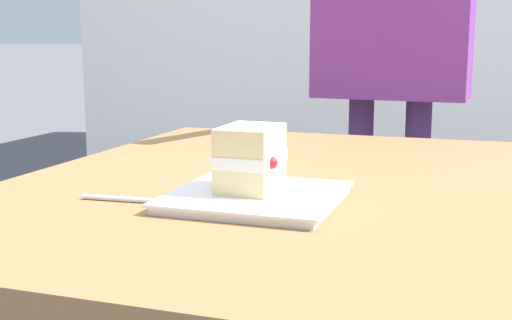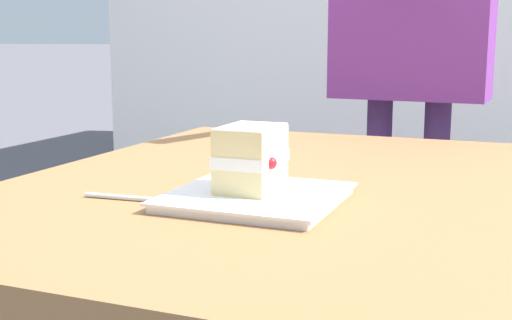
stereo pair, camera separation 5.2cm
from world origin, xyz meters
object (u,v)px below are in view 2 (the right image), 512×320
patio_table (308,238)px  diner_person (412,6)px  dessert_plate (256,197)px  dessert_fork (143,199)px  cake_slice (251,158)px

patio_table → diner_person: (0.84, -0.03, 0.43)m
patio_table → diner_person: bearing=-1.9°
dessert_plate → dessert_fork: (-0.06, 0.16, -0.00)m
dessert_plate → diner_person: (1.01, -0.06, 0.32)m
patio_table → dessert_fork: 0.31m
cake_slice → dessert_plate: bearing=-131.3°
dessert_plate → patio_table: bearing=-9.4°
patio_table → diner_person: 0.94m
cake_slice → dessert_fork: bearing=115.1°
dessert_plate → cake_slice: size_ratio=2.18×
patio_table → cake_slice: size_ratio=10.26×
dessert_plate → cake_slice: (0.01, 0.01, 0.06)m
patio_table → dessert_fork: bearing=140.6°
dessert_fork → patio_table: bearing=-39.4°
patio_table → dessert_plate: 0.20m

